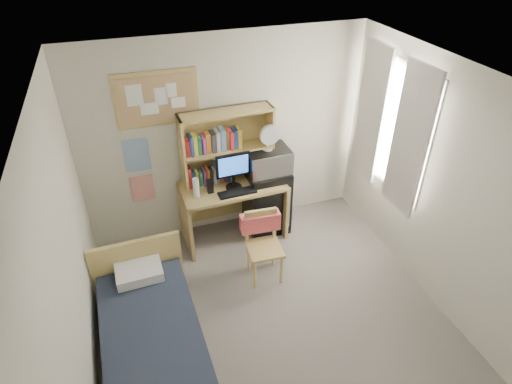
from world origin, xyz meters
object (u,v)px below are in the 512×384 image
object	(u,v)px
desk	(233,211)
desk_chair	(265,248)
microwave	(267,160)
desk_fan	(268,138)
speaker_right	(256,177)
speaker_left	(210,186)
bed	(155,350)
mini_fridge	(266,199)
monitor	(233,172)
bulletin_board	(157,99)

from	to	relation	value
desk	desk_chair	world-z (taller)	desk_chair
microwave	desk_fan	distance (m)	0.31
speaker_right	speaker_left	bearing A→B (deg)	-180.00
bed	speaker_right	size ratio (longest dim) A/B	11.27
desk	desk_chair	size ratio (longest dim) A/B	1.51
mini_fridge	bed	xyz separation A→B (m)	(-1.73, -1.73, -0.20)
desk_chair	speaker_right	size ratio (longest dim) A/B	5.28
monitor	speaker_right	xyz separation A→B (m)	(0.30, 0.01, -0.14)
monitor	microwave	xyz separation A→B (m)	(0.48, 0.10, 0.02)
mini_fridge	monitor	bearing A→B (deg)	-166.74
desk_fan	desk_chair	bearing A→B (deg)	-111.95
mini_fridge	desk_fan	distance (m)	0.92
bed	speaker_right	distance (m)	2.34
mini_fridge	desk_fan	world-z (taller)	desk_fan
bulletin_board	desk_chair	distance (m)	2.09
speaker_left	microwave	size ratio (longest dim) A/B	0.32
speaker_right	bulletin_board	bearing A→B (deg)	158.18
speaker_left	bed	bearing A→B (deg)	-122.94
mini_fridge	microwave	distance (m)	0.61
microwave	monitor	bearing A→B (deg)	-169.04
desk	microwave	distance (m)	0.81
mini_fridge	desk_fan	bearing A→B (deg)	-90.00
bulletin_board	desk	xyz separation A→B (m)	(0.75, -0.33, -1.51)
speaker_left	mini_fridge	bearing A→B (deg)	7.37
bulletin_board	microwave	size ratio (longest dim) A/B	1.76
desk	bed	distance (m)	2.10
monitor	bulletin_board	bearing A→B (deg)	150.64
desk	speaker_left	distance (m)	0.58
bulletin_board	speaker_right	distance (m)	1.52
monitor	speaker_right	size ratio (longest dim) A/B	2.77
bed	microwave	bearing A→B (deg)	43.07
bulletin_board	microwave	xyz separation A→B (m)	(1.23, -0.29, -0.86)
monitor	microwave	distance (m)	0.49
desk	bulletin_board	bearing A→B (deg)	154.29
speaker_right	mini_fridge	bearing A→B (deg)	29.29
bed	speaker_left	xyz separation A→B (m)	(0.96, 1.60, 0.65)
desk_chair	monitor	bearing A→B (deg)	103.33
speaker_left	microwave	xyz separation A→B (m)	(0.78, 0.11, 0.16)
monitor	desk_fan	xyz separation A→B (m)	(0.48, 0.10, 0.33)
speaker_left	microwave	distance (m)	0.80
desk_fan	mini_fridge	bearing A→B (deg)	90.00
bed	speaker_left	distance (m)	1.98
monitor	desk	bearing A→B (deg)	90.00
monitor	desk_fan	distance (m)	0.59
desk	mini_fridge	xyz separation A→B (m)	(0.48, 0.06, 0.05)
desk_chair	microwave	bearing A→B (deg)	72.55
bulletin_board	speaker_right	xyz separation A→B (m)	(1.06, -0.38, -1.03)
desk	desk_chair	distance (m)	0.86
speaker_right	desk_chair	bearing A→B (deg)	-103.97
desk_chair	mini_fridge	distance (m)	0.97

